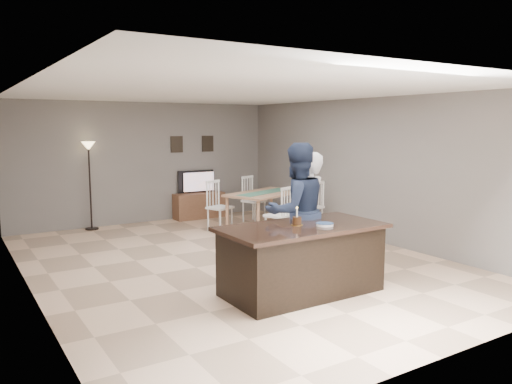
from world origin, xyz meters
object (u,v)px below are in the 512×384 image
birthday_cake (297,221)px  dining_table (265,199)px  man (296,212)px  tv_console (199,206)px  television (197,182)px  floor_lamp (89,162)px  kitchen_island (302,259)px  plate_stack (325,224)px  woman (308,213)px

birthday_cake → dining_table: birthday_cake is taller
birthday_cake → man: bearing=53.9°
tv_console → television: 0.57m
television → dining_table: size_ratio=0.39×
tv_console → floor_lamp: size_ratio=0.65×
man → dining_table: 3.37m
kitchen_island → tv_console: (1.20, 5.57, -0.15)m
man → floor_lamp: bearing=-66.8°
birthday_cake → plate_stack: birthday_cake is taller
plate_stack → kitchen_island: bearing=142.9°
dining_table → plate_stack: bearing=-133.0°
birthday_cake → kitchen_island: bearing=-49.7°
television → man: (-0.88, -5.09, 0.11)m
dining_table → birthday_cake: bearing=-137.9°
woman → plate_stack: (-0.44, -0.91, 0.02)m
plate_stack → television: bearing=80.6°
plate_stack → tv_console: bearing=80.4°
floor_lamp → birthday_cake: bearing=-77.2°
television → dining_table: television is taller
television → plate_stack: size_ratio=4.01×
tv_console → floor_lamp: (-2.50, 0.02, 1.14)m
plate_stack → dining_table: 4.07m
television → plate_stack: (-0.97, -5.82, 0.05)m
kitchen_island → woman: 1.09m
television → woman: (-0.52, -4.91, 0.03)m
kitchen_island → dining_table: 4.00m
man → floor_lamp: man is taller
tv_console → plate_stack: size_ratio=5.27×
woman → dining_table: woman is taller
plate_stack → floor_lamp: size_ratio=0.12×
tv_console → kitchen_island: bearing=-102.2°
kitchen_island → tv_console: 5.70m
woman → floor_lamp: floor_lamp is taller
dining_table → man: bearing=-136.3°
woman → kitchen_island: bearing=27.4°
birthday_cake → floor_lamp: 5.70m
tv_console → birthday_cake: bearing=-102.7°
woman → man: size_ratio=0.92×
man → dining_table: size_ratio=0.82×
kitchen_island → plate_stack: bearing=-37.1°
woman → tv_console: bearing=-116.2°
birthday_cake → plate_stack: (0.28, -0.23, -0.04)m
kitchen_island → plate_stack: plate_stack is taller
television → plate_stack: 5.90m
floor_lamp → woman: bearing=-67.9°
woman → man: 0.41m
television → woman: 4.93m
plate_stack → dining_table: bearing=67.7°
man → birthday_cake: 0.62m
woman → floor_lamp: bearing=-87.9°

